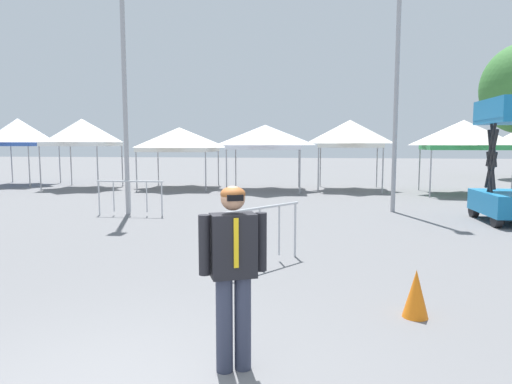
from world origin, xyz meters
TOP-DOWN VIEW (x-y plane):
  - canopy_tent_far_right at (-14.45, 18.79)m, footprint 3.16×3.16m
  - canopy_tent_left_of_center at (-10.16, 17.61)m, footprint 3.07×3.07m
  - canopy_tent_center at (-5.44, 18.38)m, footprint 3.60×3.60m
  - canopy_tent_behind_center at (-1.11, 17.95)m, footprint 3.60×3.60m
  - canopy_tent_behind_right at (2.84, 18.73)m, footprint 3.05×3.05m
  - canopy_tent_far_left at (7.54, 17.32)m, footprint 3.39×3.39m
  - scissor_lift at (6.67, 10.02)m, footprint 1.44×2.32m
  - person_foreground at (0.74, 0.80)m, footprint 0.61×0.39m
  - light_pole_near_lift at (3.83, 11.63)m, footprint 0.36×0.36m
  - light_pole_opposite_side at (-4.41, 9.92)m, footprint 0.36×0.36m
  - crowd_barrier_near_person at (-4.21, 9.64)m, footprint 2.10×0.09m
  - crowd_barrier_mid_lot at (0.48, 4.49)m, footprint 1.25×1.75m
  - traffic_cone_near_barrier at (2.74, 2.44)m, footprint 0.32×0.32m

SIDE VIEW (x-z plane):
  - traffic_cone_near_barrier at x=2.74m, z-range 0.00..0.61m
  - crowd_barrier_near_person at x=-4.21m, z-range 0.22..1.29m
  - crowd_barrier_mid_lot at x=0.48m, z-range 0.22..1.29m
  - person_foreground at x=0.74m, z-range 0.14..1.92m
  - scissor_lift at x=6.67m, z-range -0.63..2.77m
  - canopy_tent_center at x=-5.44m, z-range 0.90..3.90m
  - canopy_tent_behind_center at x=-1.11m, z-range 0.96..4.04m
  - canopy_tent_far_left at x=7.54m, z-range 0.97..4.17m
  - canopy_tent_behind_right at x=2.84m, z-range 1.00..4.32m
  - canopy_tent_left_of_center at x=-10.16m, z-range 1.04..4.45m
  - canopy_tent_far_right at x=-14.45m, z-range 1.03..4.56m
  - light_pole_opposite_side at x=-4.41m, z-range 0.56..8.40m
  - light_pole_near_lift at x=3.83m, z-range 0.57..9.32m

